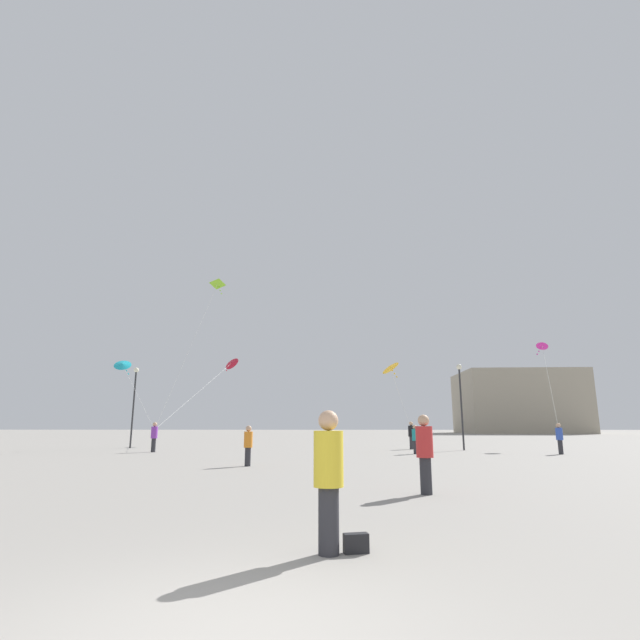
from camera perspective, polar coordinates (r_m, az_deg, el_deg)
name	(u,v)px	position (r m, az deg, el deg)	size (l,w,h in m)	color
person_in_yellow	(329,474)	(6.66, 1.01, -17.63)	(0.39, 0.39, 1.81)	#2D2D33
person_in_black	(411,434)	(33.88, 10.70, -13.05)	(0.39, 0.39, 1.81)	#2D2D33
person_in_blue	(560,437)	(30.87, 26.37, -12.25)	(0.37, 0.37, 1.69)	#2D2D33
person_in_red	(425,450)	(12.31, 12.23, -14.74)	(0.40, 0.40, 1.86)	#2D2D33
person_in_orange	(248,444)	(20.18, -8.46, -14.21)	(0.34, 0.34, 1.58)	#2D2D33
person_in_purple	(154,436)	(31.55, -18.94, -12.75)	(0.38, 0.38, 1.76)	#2D2D33
person_in_teal	(415,438)	(28.54, 11.15, -13.47)	(0.35, 0.35, 1.60)	#2D2D33
kite_cyan_diamond	(123,365)	(35.51, -22.20, -4.90)	(4.17, 3.22, 4.73)	#1EB2C6
kite_magenta_diamond	(542,347)	(38.55, 24.70, -2.89)	(3.03, 7.55, 6.20)	#D12899
kite_crimson_diamond	(231,364)	(42.79, -10.42, -5.07)	(2.64, 12.75, 6.09)	red
kite_amber_diamond	(390,368)	(31.84, 8.25, -5.56)	(2.27, 2.87, 4.36)	yellow
kite_lime_delta	(216,289)	(36.46, -12.17, 3.60)	(2.73, 5.03, 10.77)	#8CD12D
building_left_hall	(517,402)	(101.09, 22.21, -8.97)	(21.19, 17.61, 11.47)	#A39984
lamppost_east	(134,394)	(37.38, -21.02, -8.17)	(0.36, 0.36, 5.65)	#2D2D30
lamppost_west	(461,393)	(33.45, 16.22, -8.21)	(0.36, 0.36, 5.55)	#2D2D30
handbag_beside_flyer	(356,543)	(6.90, 4.26, -24.74)	(0.32, 0.14, 0.24)	black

